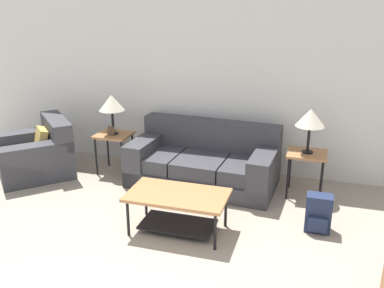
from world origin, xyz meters
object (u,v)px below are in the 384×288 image
Objects in this scene: table_lamp_left at (112,103)px; backpack at (318,214)px; side_table_left at (114,138)px; coffee_table at (178,203)px; table_lamp_right at (310,118)px; armchair at (37,155)px; couch at (204,163)px; side_table_right at (307,158)px.

table_lamp_left reaches higher than backpack.
coffee_table is at bearing -43.25° from side_table_left.
backpack is (0.19, -0.89, -0.83)m from table_lamp_right.
armchair is 1.34m from table_lamp_left.
couch is at bearing 8.87° from armchair.
couch is 3.45× the size of side_table_left.
backpack is (2.89, -0.89, -0.83)m from table_lamp_left.
side_table_right is at bearing 46.27° from coffee_table.
table_lamp_right is at bearing 0.47° from couch.
couch is 3.45× the size of side_table_right.
table_lamp_left is (-1.42, 1.34, 0.70)m from coffee_table.
armchair is 3.97m from backpack.
side_table_right is at bearing 102.08° from backpack.
table_lamp_left is (-1.35, 0.01, 0.74)m from couch.
coffee_table is at bearing -43.25° from table_lamp_left.
coffee_table is (0.07, -1.33, 0.04)m from couch.
couch is 1.37m from side_table_right.
table_lamp_right reaches higher than side_table_left.
table_lamp_right is (3.74, 0.38, 0.75)m from armchair.
armchair is 2.34× the size of side_table_right.
side_table_right is (2.70, 0.00, 0.00)m from side_table_left.
coffee_table is 1.86m from side_table_right.
armchair is at bearing -159.72° from side_table_left.
table_lamp_left is (-2.70, -0.00, 0.52)m from side_table_right.
couch is 3.54× the size of table_lamp_right.
armchair reaches higher than backpack.
table_lamp_left is (0.00, -0.00, 0.52)m from side_table_left.
coffee_table is at bearing -87.06° from couch.
side_table_left is 1.03× the size of table_lamp_right.
coffee_table is at bearing -133.73° from table_lamp_right.
side_table_right is (1.35, 0.01, 0.22)m from couch.
table_lamp_right is (1.35, 0.01, 0.74)m from couch.
backpack is at bearing 17.07° from coffee_table.
side_table_right is (1.28, 1.34, 0.18)m from coffee_table.
table_lamp_left is 1.00× the size of table_lamp_right.
backpack is (0.19, -0.89, -0.31)m from side_table_right.
side_table_right reaches higher than coffee_table.
armchair is (-2.40, -0.37, -0.00)m from couch.
couch reaches higher than side_table_left.
table_lamp_right is 1.23m from backpack.
armchair is at bearing -174.13° from side_table_right.
side_table_right is (3.74, 0.38, 0.23)m from armchair.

